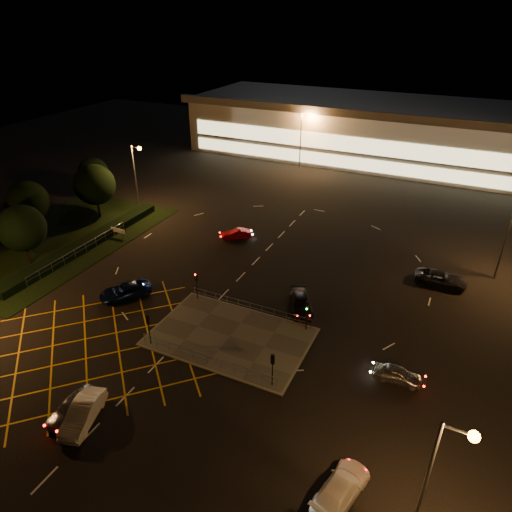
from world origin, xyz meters
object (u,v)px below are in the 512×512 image
at_px(signal_sw, 148,323).
at_px(signal_nw, 196,280).
at_px(car_near_silver, 72,407).
at_px(car_right_silver, 398,374).
at_px(car_far_dkgrey, 301,303).
at_px(car_left_blue, 125,291).
at_px(car_circ_red, 236,234).
at_px(car_queue_white, 83,413).
at_px(signal_se, 273,364).
at_px(car_approach_white, 341,488).
at_px(car_east_grey, 441,279).
at_px(signal_ne, 307,310).

xyz_separation_m(signal_sw, signal_nw, (0.00, 7.99, 0.00)).
bearing_deg(car_near_silver, car_right_silver, 33.13).
xyz_separation_m(car_near_silver, car_far_dkgrey, (10.66, 20.08, -0.03)).
xyz_separation_m(signal_sw, car_left_blue, (-7.07, 5.16, -1.63)).
bearing_deg(signal_nw, car_circ_red, 101.68).
xyz_separation_m(car_queue_white, car_left_blue, (-7.91, 14.36, -0.05)).
xyz_separation_m(car_queue_white, car_circ_red, (-3.84, 31.65, -0.16)).
bearing_deg(car_circ_red, signal_se, -1.56).
height_order(car_far_dkgrey, car_right_silver, car_far_dkgrey).
relative_size(signal_sw, car_queue_white, 0.66).
distance_m(signal_sw, signal_se, 12.00).
xyz_separation_m(signal_se, car_far_dkgrey, (-1.65, 10.99, -1.65)).
height_order(car_left_blue, car_approach_white, car_approach_white).
bearing_deg(car_queue_white, car_far_dkgrey, 47.76).
relative_size(signal_se, car_near_silver, 0.71).
xyz_separation_m(car_queue_white, car_approach_white, (18.79, 2.40, -0.05)).
height_order(signal_sw, car_right_silver, signal_sw).
distance_m(car_left_blue, car_east_grey, 34.07).
bearing_deg(car_near_silver, car_circ_red, 94.58).
bearing_deg(car_approach_white, signal_nw, -23.55).
height_order(signal_sw, car_queue_white, signal_sw).
bearing_deg(car_right_silver, car_far_dkgrey, 58.64).
height_order(car_queue_white, car_approach_white, car_queue_white).
distance_m(signal_sw, car_queue_white, 9.37).
bearing_deg(car_left_blue, car_east_grey, 64.36).
bearing_deg(car_circ_red, signal_ne, 10.73).
relative_size(car_near_silver, car_left_blue, 0.83).
bearing_deg(car_far_dkgrey, signal_se, -108.84).
distance_m(car_far_dkgrey, car_right_silver, 12.23).
distance_m(signal_ne, car_left_blue, 19.35).
bearing_deg(car_approach_white, car_near_silver, 19.96).
bearing_deg(car_circ_red, signal_sw, -27.71).
bearing_deg(signal_se, car_circ_red, -56.27).
relative_size(car_left_blue, car_circ_red, 1.40).
relative_size(car_right_silver, car_east_grey, 0.71).
bearing_deg(signal_se, car_approach_white, 138.32).
height_order(signal_se, car_right_silver, signal_se).
height_order(car_near_silver, car_circ_red, car_near_silver).
xyz_separation_m(signal_ne, car_left_blue, (-19.07, -2.83, -1.63)).
distance_m(car_far_dkgrey, car_circ_red, 17.59).
height_order(signal_sw, signal_nw, same).
relative_size(signal_sw, signal_ne, 1.00).
distance_m(car_near_silver, car_far_dkgrey, 22.73).
height_order(signal_nw, car_circ_red, signal_nw).
bearing_deg(signal_nw, car_near_silver, -91.04).
xyz_separation_m(signal_sw, car_east_grey, (22.57, 21.95, -1.61)).
bearing_deg(car_left_blue, car_near_silver, -29.78).
distance_m(car_circ_red, car_east_grey, 25.57).
bearing_deg(car_queue_white, car_circ_red, 79.88).
bearing_deg(signal_sw, car_approach_white, 160.90).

